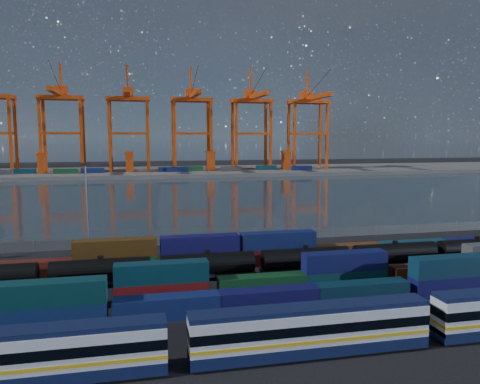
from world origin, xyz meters
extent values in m
plane|color=black|center=(0.00, 0.00, 0.00)|extent=(700.00, 700.00, 0.00)
plane|color=#29353C|center=(0.00, 105.00, 0.01)|extent=(700.00, 700.00, 0.00)
cube|color=#514F4C|center=(0.00, 210.00, 1.00)|extent=(700.00, 70.00, 2.00)
cone|color=#1E2630|center=(-200.00, 1600.00, 260.00)|extent=(1100.00, 1100.00, 520.00)
cone|color=#1E2630|center=(200.00, 1600.00, 230.00)|extent=(1040.00, 1040.00, 460.00)
cone|color=#1E2630|center=(600.00, 1600.00, 190.00)|extent=(960.00, 960.00, 380.00)
cone|color=#1E2630|center=(950.00, 1600.00, 150.00)|extent=(840.00, 840.00, 300.00)
cube|color=silver|center=(-30.33, -22.47, 2.79)|extent=(24.02, 2.88, 3.65)
cube|color=#10193C|center=(-30.33, -22.47, 0.86)|extent=(24.02, 2.94, 1.15)
cube|color=#10193C|center=(-30.33, -22.47, 4.85)|extent=(24.02, 2.59, 0.48)
cube|color=gold|center=(-30.33, -22.47, 2.02)|extent=(24.04, 2.97, 0.35)
cube|color=black|center=(-30.33, -22.47, 3.17)|extent=(24.04, 2.97, 0.96)
cube|color=black|center=(-21.92, -22.47, 0.34)|extent=(2.88, 1.92, 0.67)
cube|color=silver|center=(-4.33, -22.47, 2.79)|extent=(24.02, 2.88, 3.65)
cube|color=#10193C|center=(-4.33, -22.47, 0.86)|extent=(24.02, 2.94, 1.15)
cube|color=#10193C|center=(-4.33, -22.47, 4.85)|extent=(24.02, 2.59, 0.48)
cube|color=gold|center=(-4.33, -22.47, 2.02)|extent=(24.04, 2.97, 0.35)
cube|color=black|center=(-4.33, -22.47, 3.17)|extent=(24.04, 2.97, 0.96)
cube|color=black|center=(-12.73, -22.47, 0.34)|extent=(2.88, 1.92, 0.67)
cube|color=black|center=(4.08, -22.47, 0.34)|extent=(2.88, 1.92, 0.67)
cube|color=black|center=(13.27, -22.47, 0.34)|extent=(2.88, 1.92, 0.67)
cube|color=navy|center=(-30.59, -9.87, 1.35)|extent=(12.51, 2.54, 2.71)
cube|color=#0B383E|center=(-30.59, -9.87, 4.06)|extent=(12.51, 2.54, 2.71)
cube|color=navy|center=(-17.56, -9.87, 1.35)|extent=(12.51, 2.54, 2.71)
cube|color=#100F4E|center=(-5.01, -9.87, 1.35)|extent=(12.51, 2.54, 2.71)
cube|color=#0B2B3D|center=(7.42, -9.87, 1.35)|extent=(12.51, 2.54, 2.71)
cube|color=#121054|center=(21.05, -9.87, 1.35)|extent=(12.51, 2.54, 2.71)
cube|color=#0D2F48|center=(21.05, -9.87, 4.06)|extent=(12.51, 2.54, 2.71)
cube|color=#573111|center=(-31.29, -3.99, 1.31)|extent=(12.09, 2.46, 2.62)
cube|color=maroon|center=(-17.84, -3.99, 1.31)|extent=(12.09, 2.46, 2.62)
cube|color=#0C3342|center=(-17.84, -3.99, 3.93)|extent=(12.09, 2.46, 2.62)
cube|color=#11421F|center=(-4.37, -3.99, 1.31)|extent=(12.09, 2.46, 2.62)
cube|color=#0C373F|center=(7.72, -3.99, 1.31)|extent=(12.09, 2.46, 2.62)
cube|color=#101550|center=(7.72, -3.99, 3.93)|extent=(12.09, 2.46, 2.62)
cube|color=#4D240F|center=(21.21, -3.99, 1.31)|extent=(12.09, 2.46, 2.62)
cube|color=#5D1B12|center=(-36.91, 10.11, 1.38)|extent=(12.70, 2.58, 2.75)
cube|color=#175629|center=(-24.27, 10.11, 1.38)|extent=(12.70, 2.58, 2.75)
cube|color=#4E300F|center=(-24.27, 10.11, 4.13)|extent=(12.70, 2.58, 2.75)
cube|color=#5E3012|center=(-10.98, 10.11, 1.38)|extent=(12.70, 2.58, 2.75)
cube|color=#131051|center=(-10.98, 10.11, 4.13)|extent=(12.70, 2.58, 2.75)
cube|color=#5A0D16|center=(2.22, 10.11, 1.38)|extent=(12.70, 2.58, 2.75)
cube|color=navy|center=(2.22, 10.11, 4.13)|extent=(12.70, 2.58, 2.75)
cube|color=#5F3413|center=(14.53, 10.11, 1.38)|extent=(12.70, 2.58, 2.75)
cube|color=#0E3B4B|center=(27.71, 10.11, 1.38)|extent=(12.70, 2.58, 2.75)
cube|color=#101352|center=(40.62, 10.11, 1.38)|extent=(12.70, 2.58, 2.75)
cube|color=black|center=(-36.75, 4.15, 0.32)|extent=(2.68, 1.93, 0.64)
cylinder|color=black|center=(-26.07, 4.15, 2.46)|extent=(13.93, 3.11, 3.11)
cylinder|color=black|center=(-26.07, 4.15, 4.18)|extent=(0.86, 0.86, 0.54)
cube|color=black|center=(-26.07, 4.15, 0.75)|extent=(14.47, 2.14, 0.43)
cube|color=black|center=(-30.90, 4.15, 0.32)|extent=(2.68, 1.93, 0.64)
cube|color=black|center=(-21.25, 4.15, 0.32)|extent=(2.68, 1.93, 0.64)
cylinder|color=black|center=(-10.57, 4.15, 2.46)|extent=(13.93, 3.11, 3.11)
cylinder|color=black|center=(-10.57, 4.15, 4.18)|extent=(0.86, 0.86, 0.54)
cube|color=black|center=(-10.57, 4.15, 0.75)|extent=(14.47, 2.14, 0.43)
cube|color=black|center=(-15.40, 4.15, 0.32)|extent=(2.68, 1.93, 0.64)
cube|color=black|center=(-5.75, 4.15, 0.32)|extent=(2.68, 1.93, 0.64)
cylinder|color=black|center=(4.93, 4.15, 2.46)|extent=(13.93, 3.11, 3.11)
cylinder|color=black|center=(4.93, 4.15, 4.18)|extent=(0.86, 0.86, 0.54)
cube|color=black|center=(4.93, 4.15, 0.75)|extent=(14.47, 2.14, 0.43)
cube|color=black|center=(0.10, 4.15, 0.32)|extent=(2.68, 1.93, 0.64)
cube|color=black|center=(9.75, 4.15, 0.32)|extent=(2.68, 1.93, 0.64)
cylinder|color=black|center=(20.43, 4.15, 2.46)|extent=(13.93, 3.11, 3.11)
cylinder|color=black|center=(20.43, 4.15, 4.18)|extent=(0.86, 0.86, 0.54)
cube|color=black|center=(20.43, 4.15, 0.75)|extent=(14.47, 2.14, 0.43)
cube|color=black|center=(15.60, 4.15, 0.32)|extent=(2.68, 1.93, 0.64)
cube|color=black|center=(25.25, 4.15, 0.32)|extent=(2.68, 1.93, 0.64)
cylinder|color=black|center=(35.93, 4.15, 2.46)|extent=(13.93, 3.11, 3.11)
cylinder|color=black|center=(35.93, 4.15, 4.18)|extent=(0.86, 0.86, 0.54)
cube|color=black|center=(35.93, 4.15, 0.75)|extent=(14.47, 2.14, 0.43)
cube|color=black|center=(31.10, 4.15, 0.32)|extent=(2.68, 1.93, 0.64)
cube|color=#595B5E|center=(0.00, 28.00, 1.00)|extent=(160.00, 0.06, 2.00)
cylinder|color=slate|center=(-40.00, 28.00, 1.10)|extent=(0.12, 0.12, 2.20)
cylinder|color=slate|center=(-30.00, 28.00, 1.10)|extent=(0.12, 0.12, 2.20)
cylinder|color=slate|center=(-20.00, 28.00, 1.10)|extent=(0.12, 0.12, 2.20)
cylinder|color=slate|center=(-10.00, 28.00, 1.10)|extent=(0.12, 0.12, 2.20)
cylinder|color=slate|center=(0.00, 28.00, 1.10)|extent=(0.12, 0.12, 2.20)
cylinder|color=slate|center=(10.00, 28.00, 1.10)|extent=(0.12, 0.12, 2.20)
cylinder|color=slate|center=(20.00, 28.00, 1.10)|extent=(0.12, 0.12, 2.20)
cylinder|color=slate|center=(30.00, 28.00, 1.10)|extent=(0.12, 0.12, 2.20)
cylinder|color=slate|center=(40.00, 28.00, 1.10)|extent=(0.12, 0.12, 2.20)
cylinder|color=slate|center=(50.00, 28.00, 1.10)|extent=(0.12, 0.12, 2.20)
cylinder|color=slate|center=(-30.00, 26.00, 8.00)|extent=(0.36, 0.36, 16.00)
cube|color=black|center=(-30.00, 26.00, 16.30)|extent=(1.60, 0.40, 0.60)
cube|color=#D7460F|center=(-84.76, 199.41, 20.95)|extent=(1.49, 1.49, 41.90)
cube|color=#D7460F|center=(-84.76, 210.59, 20.95)|extent=(1.49, 1.49, 41.90)
cube|color=#D7460F|center=(-70.24, 199.41, 20.95)|extent=(1.49, 1.49, 41.90)
cube|color=#D7460F|center=(-70.24, 210.59, 20.95)|extent=(1.49, 1.49, 41.90)
cube|color=#D7460F|center=(-49.76, 199.41, 20.95)|extent=(1.49, 1.49, 41.90)
cube|color=#D7460F|center=(-49.76, 210.59, 20.95)|extent=(1.49, 1.49, 41.90)
cube|color=#D7460F|center=(-60.00, 199.41, 23.04)|extent=(20.48, 1.30, 1.30)
cube|color=#D7460F|center=(-60.00, 210.59, 23.04)|extent=(20.48, 1.30, 1.30)
cube|color=#D7460F|center=(-60.00, 205.00, 41.90)|extent=(23.28, 13.04, 2.05)
cube|color=#D7460F|center=(-60.00, 193.83, 43.76)|extent=(2.79, 44.69, 2.33)
cube|color=#D7460F|center=(-60.00, 208.72, 46.09)|extent=(5.59, 7.45, 4.66)
cube|color=#D7460F|center=(-60.00, 206.86, 53.07)|extent=(1.12, 1.12, 14.90)
cylinder|color=black|center=(-60.00, 191.59, 50.28)|extent=(0.22, 38.32, 12.64)
cube|color=#D7460F|center=(-35.24, 199.41, 20.95)|extent=(1.49, 1.49, 41.90)
cube|color=#D7460F|center=(-35.24, 210.59, 20.95)|extent=(1.49, 1.49, 41.90)
cube|color=#D7460F|center=(-14.76, 199.41, 20.95)|extent=(1.49, 1.49, 41.90)
cube|color=#D7460F|center=(-14.76, 210.59, 20.95)|extent=(1.49, 1.49, 41.90)
cube|color=#D7460F|center=(-25.00, 199.41, 23.04)|extent=(20.48, 1.30, 1.30)
cube|color=#D7460F|center=(-25.00, 210.59, 23.04)|extent=(20.48, 1.30, 1.30)
cube|color=#D7460F|center=(-25.00, 205.00, 41.90)|extent=(23.28, 13.04, 2.05)
cube|color=#D7460F|center=(-25.00, 193.83, 43.76)|extent=(2.79, 44.69, 2.33)
cube|color=#D7460F|center=(-25.00, 208.72, 46.09)|extent=(5.59, 7.45, 4.66)
cube|color=#D7460F|center=(-25.00, 206.86, 53.07)|extent=(1.12, 1.12, 14.90)
cylinder|color=black|center=(-25.00, 191.59, 50.28)|extent=(0.22, 38.32, 12.64)
cube|color=#D7460F|center=(-0.24, 199.41, 20.95)|extent=(1.49, 1.49, 41.90)
cube|color=#D7460F|center=(-0.24, 210.59, 20.95)|extent=(1.49, 1.49, 41.90)
cube|color=#D7460F|center=(20.24, 199.41, 20.95)|extent=(1.49, 1.49, 41.90)
cube|color=#D7460F|center=(20.24, 210.59, 20.95)|extent=(1.49, 1.49, 41.90)
cube|color=#D7460F|center=(10.00, 199.41, 23.04)|extent=(20.48, 1.30, 1.30)
cube|color=#D7460F|center=(10.00, 210.59, 23.04)|extent=(20.48, 1.30, 1.30)
cube|color=#D7460F|center=(10.00, 205.00, 41.90)|extent=(23.28, 13.04, 2.05)
cube|color=#D7460F|center=(10.00, 193.83, 43.76)|extent=(2.79, 44.69, 2.33)
cube|color=#D7460F|center=(10.00, 208.72, 46.09)|extent=(5.59, 7.45, 4.66)
cube|color=#D7460F|center=(10.00, 206.86, 53.07)|extent=(1.12, 1.12, 14.90)
cylinder|color=black|center=(10.00, 191.59, 50.28)|extent=(0.22, 38.32, 12.64)
cube|color=#D7460F|center=(34.76, 199.41, 20.95)|extent=(1.49, 1.49, 41.90)
cube|color=#D7460F|center=(34.76, 210.59, 20.95)|extent=(1.49, 1.49, 41.90)
cube|color=#D7460F|center=(55.24, 199.41, 20.95)|extent=(1.49, 1.49, 41.90)
cube|color=#D7460F|center=(55.24, 210.59, 20.95)|extent=(1.49, 1.49, 41.90)
cube|color=#D7460F|center=(45.00, 199.41, 23.04)|extent=(20.48, 1.30, 1.30)
cube|color=#D7460F|center=(45.00, 210.59, 23.04)|extent=(20.48, 1.30, 1.30)
cube|color=#D7460F|center=(45.00, 205.00, 41.90)|extent=(23.28, 13.04, 2.05)
cube|color=#D7460F|center=(45.00, 193.83, 43.76)|extent=(2.79, 44.69, 2.33)
cube|color=#D7460F|center=(45.00, 208.72, 46.09)|extent=(5.59, 7.45, 4.66)
cube|color=#D7460F|center=(45.00, 206.86, 53.07)|extent=(1.12, 1.12, 14.90)
cylinder|color=black|center=(45.00, 191.59, 50.28)|extent=(0.22, 38.32, 12.64)
cube|color=#D7460F|center=(69.76, 199.41, 20.95)|extent=(1.49, 1.49, 41.90)
cube|color=#D7460F|center=(69.76, 210.59, 20.95)|extent=(1.49, 1.49, 41.90)
cube|color=#D7460F|center=(90.24, 199.41, 20.95)|extent=(1.49, 1.49, 41.90)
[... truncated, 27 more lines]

